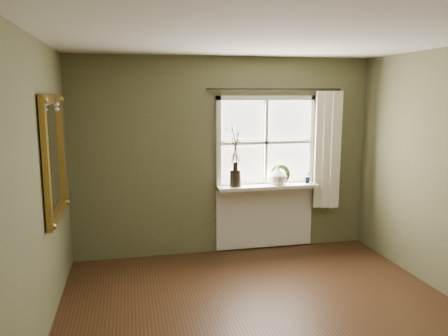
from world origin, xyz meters
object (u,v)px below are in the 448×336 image
object	(u,v)px
dark_jug	(235,178)
cream_vase	(278,175)
gilt_mirror	(54,157)
wreath	(280,176)

from	to	relation	value
dark_jug	cream_vase	bearing A→B (deg)	0.00
cream_vase	gilt_mirror	bearing A→B (deg)	-159.91
gilt_mirror	dark_jug	bearing A→B (deg)	25.11
wreath	gilt_mirror	size ratio (longest dim) A/B	0.22
wreath	cream_vase	bearing A→B (deg)	-132.32
wreath	dark_jug	bearing A→B (deg)	-166.00
dark_jug	wreath	distance (m)	0.64
dark_jug	cream_vase	distance (m)	0.58
dark_jug	gilt_mirror	bearing A→B (deg)	-154.89
cream_vase	gilt_mirror	world-z (taller)	gilt_mirror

